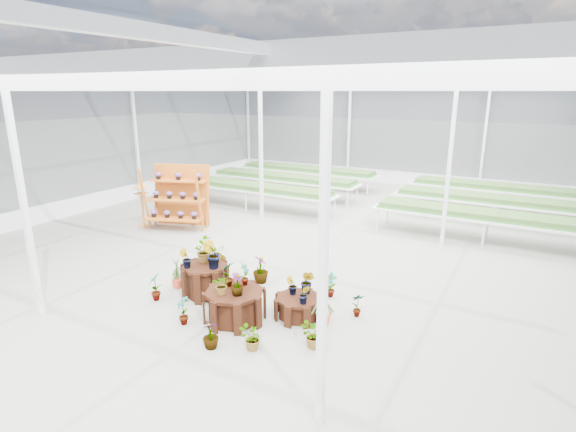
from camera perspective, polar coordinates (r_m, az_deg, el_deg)
The scene contains 10 objects.
ground_plane at distance 10.79m, azimuth -1.29°, elevation -7.31°, with size 24.00×24.00×0.00m, color gray.
greenhouse_shell at distance 10.13m, azimuth -1.37°, elevation 4.50°, with size 18.00×24.00×4.50m, color white, non-canonical shape.
steel_frame at distance 10.13m, azimuth -1.37°, elevation 4.50°, with size 18.00×24.00×4.50m, color silver, non-canonical shape.
nursery_benches at distance 16.97m, azimuth 11.17°, elevation 2.44°, with size 16.00×7.00×0.84m, color silver, non-canonical shape.
plinth_tall at distance 9.76m, azimuth -10.48°, elevation -7.99°, with size 0.98×0.98×0.67m, color black.
plinth_mid at distance 8.67m, azimuth -6.79°, elevation -11.22°, with size 1.15×1.15×0.60m, color black.
plinth_low at distance 8.77m, azimuth 1.40°, elevation -11.48°, with size 0.92×0.92×0.42m, color black.
shelf_rack at distance 14.43m, azimuth -13.94°, elevation 2.29°, with size 1.87×0.99×1.98m, color #A85316, non-canonical shape.
bird_table at distance 14.81m, azimuth -18.03°, elevation 1.41°, with size 0.36×0.36×1.53m, color #A46F3B, non-canonical shape.
nursery_plants at distance 9.08m, azimuth -5.75°, elevation -8.35°, with size 4.30×3.13×1.27m.
Camera 1 is at (5.07, -8.54, 4.20)m, focal length 28.00 mm.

